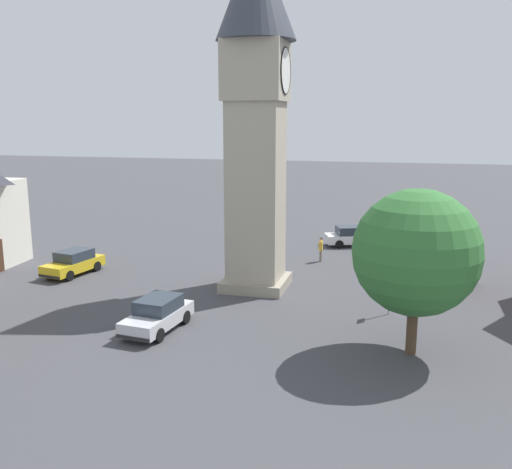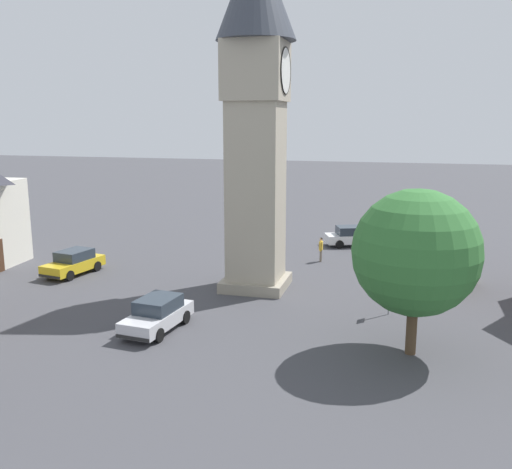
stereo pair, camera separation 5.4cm
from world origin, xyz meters
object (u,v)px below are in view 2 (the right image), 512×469
at_px(car_blue_kerb, 416,247).
at_px(car_white_side, 450,276).
at_px(car_silver_kerb, 74,262).
at_px(pedestrian, 321,247).
at_px(car_red_corner, 352,236).
at_px(clock_tower, 256,87).
at_px(car_black_far, 157,314).
at_px(tree, 416,253).
at_px(road_sign, 390,278).

bearing_deg(car_blue_kerb, car_white_side, -165.57).
xyz_separation_m(car_silver_kerb, pedestrian, (7.15, -14.57, 0.25)).
relative_size(car_red_corner, car_white_side, 1.01).
distance_m(clock_tower, pedestrian, 12.74).
bearing_deg(clock_tower, car_white_side, -76.54).
bearing_deg(car_black_far, tree, -88.96).
bearing_deg(car_red_corner, car_black_far, 160.67).
bearing_deg(car_blue_kerb, tree, 178.67).
height_order(clock_tower, car_red_corner, clock_tower).
distance_m(car_black_far, pedestrian, 15.63).
bearing_deg(car_white_side, car_silver_kerb, 96.93).
height_order(clock_tower, pedestrian, clock_tower).
height_order(car_black_far, tree, tree).
bearing_deg(car_black_far, car_blue_kerb, -34.04).
height_order(car_red_corner, road_sign, road_sign).
xyz_separation_m(car_blue_kerb, pedestrian, (-2.71, 6.28, 0.25)).
bearing_deg(car_red_corner, pedestrian, 163.56).
bearing_deg(pedestrian, tree, -157.85).
height_order(clock_tower, road_sign, clock_tower).
relative_size(car_silver_kerb, road_sign, 1.56).
relative_size(clock_tower, car_blue_kerb, 4.36).
distance_m(car_red_corner, car_black_far, 21.35).
distance_m(car_silver_kerb, road_sign, 19.61).
relative_size(car_blue_kerb, car_red_corner, 1.00).
bearing_deg(clock_tower, car_black_far, 160.60).
distance_m(clock_tower, car_blue_kerb, 16.93).
height_order(car_silver_kerb, road_sign, road_sign).
distance_m(clock_tower, car_black_far, 13.30).
xyz_separation_m(car_black_far, pedestrian, (14.65, -5.44, 0.25)).
xyz_separation_m(clock_tower, car_red_corner, (12.49, -4.37, -10.54)).
bearing_deg(car_blue_kerb, road_sign, 173.40).
bearing_deg(car_red_corner, car_blue_kerb, -120.92).
xyz_separation_m(car_red_corner, car_black_far, (-20.14, 7.07, 0.00)).
bearing_deg(car_blue_kerb, car_black_far, 145.96).
bearing_deg(clock_tower, car_blue_kerb, -42.95).
bearing_deg(pedestrian, car_red_corner, -16.44).
bearing_deg(road_sign, car_white_side, -31.28).
bearing_deg(pedestrian, car_silver_kerb, 116.13).
height_order(car_black_far, road_sign, road_sign).
xyz_separation_m(clock_tower, road_sign, (-2.78, -7.58, -9.40)).
distance_m(car_white_side, tree, 10.89).
xyz_separation_m(clock_tower, car_white_side, (2.60, -10.85, -10.54)).
bearing_deg(clock_tower, road_sign, -110.15).
relative_size(pedestrian, tree, 0.24).
bearing_deg(car_silver_kerb, car_red_corner, -52.01).
xyz_separation_m(car_white_side, tree, (-10.05, 2.23, 3.56)).
bearing_deg(car_silver_kerb, pedestrian, -63.87).
height_order(clock_tower, car_silver_kerb, clock_tower).
xyz_separation_m(car_black_far, road_sign, (4.87, -10.28, 1.14)).
bearing_deg(road_sign, clock_tower, 69.85).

